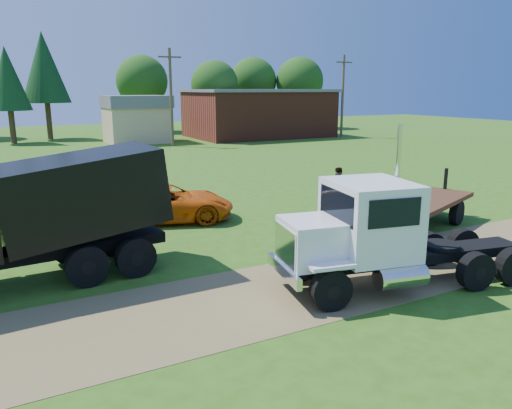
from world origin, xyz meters
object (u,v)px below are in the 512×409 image
black_dump_truck (23,213)px  orange_pickup (166,203)px  white_semi_tractor (372,235)px  spectator_a (402,226)px  flatbed_trailer (407,211)px

black_dump_truck → orange_pickup: black_dump_truck is taller
white_semi_tractor → orange_pickup: (-2.68, 9.51, -0.74)m
black_dump_truck → orange_pickup: 7.41m
spectator_a → white_semi_tractor: bearing=-172.2°
black_dump_truck → flatbed_trailer: (13.02, -1.30, -1.17)m
spectator_a → orange_pickup: bearing=101.9°
white_semi_tractor → spectator_a: bearing=44.0°
orange_pickup → white_semi_tractor: bearing=-146.4°
flatbed_trailer → spectator_a: size_ratio=4.68×
orange_pickup → flatbed_trailer: size_ratio=0.67×
white_semi_tractor → black_dump_truck: (-8.25, 4.79, 0.53)m
flatbed_trailer → black_dump_truck: bearing=152.8°
black_dump_truck → orange_pickup: size_ratio=1.57×
black_dump_truck → flatbed_trailer: bearing=-9.9°
black_dump_truck → orange_pickup: bearing=36.1°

